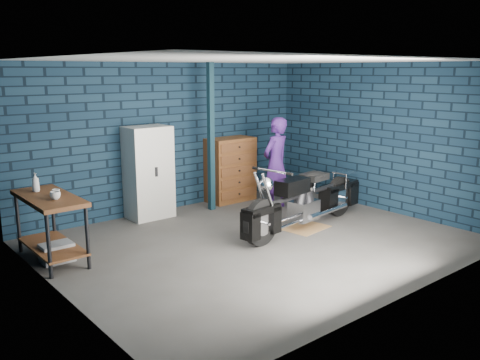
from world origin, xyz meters
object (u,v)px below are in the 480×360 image
at_px(locker, 149,173).
at_px(shop_stool, 296,195).
at_px(storage_bin, 57,253).
at_px(tool_chest, 231,170).
at_px(workbench, 51,228).
at_px(motorcycle, 306,195).
at_px(person, 276,163).

distance_m(locker, shop_stool, 2.74).
xyz_separation_m(storage_bin, shop_stool, (4.41, -0.22, 0.15)).
height_order(tool_chest, shop_stool, tool_chest).
relative_size(workbench, storage_bin, 3.38).
bearing_deg(tool_chest, locker, 180.00).
bearing_deg(workbench, tool_chest, 14.20).
bearing_deg(locker, tool_chest, 0.00).
relative_size(motorcycle, shop_stool, 4.51).
relative_size(workbench, motorcycle, 0.55).
relative_size(locker, shop_stool, 2.88).
distance_m(workbench, motorcycle, 3.94).
xyz_separation_m(person, storage_bin, (-4.22, -0.14, -0.73)).
height_order(person, shop_stool, person).
distance_m(person, storage_bin, 4.28).
xyz_separation_m(workbench, motorcycle, (3.75, -1.21, 0.10)).
bearing_deg(workbench, storage_bin, -78.16).
height_order(workbench, storage_bin, workbench).
relative_size(workbench, person, 0.82).
height_order(storage_bin, locker, locker).
xyz_separation_m(storage_bin, locker, (2.06, 1.09, 0.68)).
xyz_separation_m(workbench, locker, (2.08, 0.99, 0.35)).
relative_size(person, storage_bin, 4.14).
relative_size(person, tool_chest, 1.36).
bearing_deg(storage_bin, workbench, 101.84).
bearing_deg(shop_stool, workbench, 175.88).
bearing_deg(person, storage_bin, -9.12).
bearing_deg(storage_bin, tool_chest, 15.58).
xyz_separation_m(storage_bin, tool_chest, (3.89, 1.09, 0.50)).
bearing_deg(tool_chest, workbench, -165.80).
xyz_separation_m(workbench, shop_stool, (4.43, -0.32, -0.17)).
relative_size(person, shop_stool, 3.05).
bearing_deg(locker, storage_bin, -152.19).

